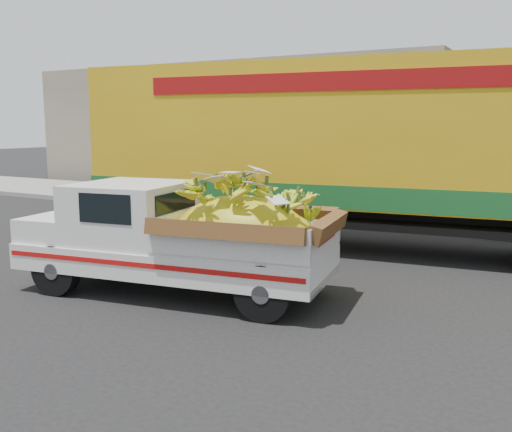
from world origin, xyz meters
The scene contains 6 objects.
ground centered at (0.00, 0.00, 0.00)m, with size 100.00×100.00×0.00m, color black.
curb centered at (0.00, 6.17, 0.07)m, with size 60.00×0.25×0.15m, color gray.
sidewalk centered at (0.00, 8.27, 0.07)m, with size 60.00×4.00×0.14m, color gray.
building_left centered at (-8.00, 14.17, 2.50)m, with size 18.00×6.00×5.00m, color gray.
pickup_truck centered at (-0.08, -0.70, 0.90)m, with size 4.97×2.42×1.67m.
semi_trailer centered at (1.05, 3.72, 2.12)m, with size 12.04×3.86×3.80m.
Camera 1 is at (4.78, -7.57, 2.55)m, focal length 40.00 mm.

